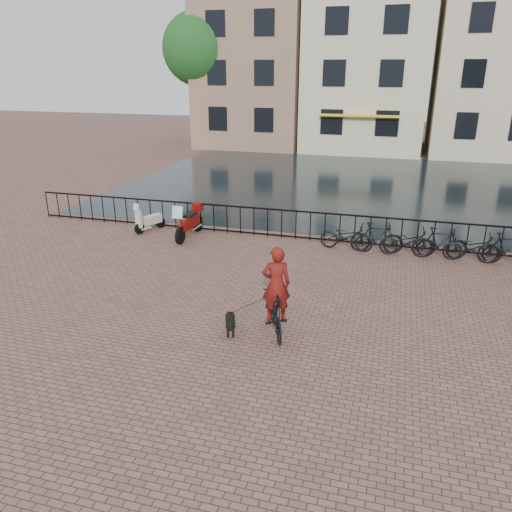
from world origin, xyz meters
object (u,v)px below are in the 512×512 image
(dog, at_px, (230,324))
(scooter, at_px, (149,215))
(cyclist, at_px, (276,296))
(motorcycle, at_px, (189,219))

(dog, relative_size, scooter, 0.62)
(cyclist, distance_m, scooter, 8.60)
(cyclist, bearing_deg, dog, -3.68)
(scooter, bearing_deg, dog, -27.51)
(dog, bearing_deg, cyclist, -2.09)
(dog, bearing_deg, scooter, 109.63)
(dog, height_order, scooter, scooter)
(dog, bearing_deg, motorcycle, 100.54)
(motorcycle, distance_m, scooter, 1.70)
(dog, distance_m, scooter, 8.17)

